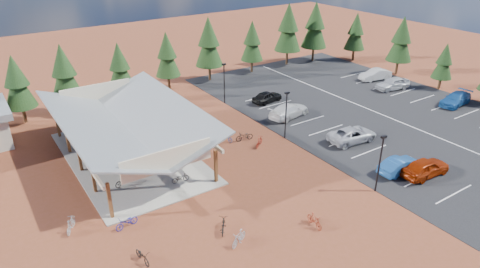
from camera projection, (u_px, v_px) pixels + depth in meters
ground at (257, 159)px, 40.88m from camera, size 140.00×140.00×0.00m
asphalt_lot at (365, 108)px, 52.36m from camera, size 27.00×44.00×0.04m
concrete_pad at (131, 157)px, 41.11m from camera, size 10.60×18.60×0.10m
bike_pavilion at (126, 121)px, 39.47m from camera, size 11.65×19.40×4.97m
lamp_post_0 at (380, 160)px, 34.59m from camera, size 0.50×0.25×5.14m
lamp_post_1 at (286, 112)px, 43.59m from camera, size 0.50×0.25×5.14m
lamp_post_2 at (224, 81)px, 52.58m from camera, size 0.50×0.25×5.14m
trash_bin_0 at (198, 152)px, 41.23m from camera, size 0.60×0.60×0.90m
trash_bin_1 at (206, 140)px, 43.41m from camera, size 0.60×0.60×0.90m
pine_1 at (17, 82)px, 46.49m from camera, size 3.37×3.37×7.86m
pine_2 at (64, 72)px, 48.83m from camera, size 3.58×3.58×8.34m
pine_3 at (120, 66)px, 52.42m from camera, size 3.25×3.25×7.57m
pine_4 at (167, 55)px, 56.67m from camera, size 3.35×3.35×7.81m
pine_5 at (209, 42)px, 59.65m from camera, size 3.90×3.90×9.09m
pine_6 at (252, 41)px, 63.53m from camera, size 3.34×3.34×7.78m
pine_7 at (288, 27)px, 66.57m from camera, size 4.17×4.17×9.71m
pine_8 at (315, 25)px, 68.54m from camera, size 4.13×4.13×9.61m
pine_11 at (444, 61)px, 57.08m from camera, size 2.71×2.71×6.31m
pine_12 at (401, 39)px, 62.43m from camera, size 3.69×3.69×8.60m
pine_13 at (356, 32)px, 69.34m from camera, size 3.34×3.34×7.79m
bike_0 at (124, 180)px, 36.34m from camera, size 1.91×1.16×0.95m
bike_1 at (133, 168)px, 38.18m from camera, size 1.64×0.92×0.95m
bike_2 at (113, 155)px, 40.48m from camera, size 1.83×1.11×0.91m
bike_3 at (84, 136)px, 43.79m from camera, size 1.84×0.71×1.08m
bike_4 at (180, 178)px, 36.76m from camera, size 1.62×0.69×0.83m
bike_5 at (165, 166)px, 38.53m from camera, size 1.55×0.77×0.89m
bike_6 at (164, 144)px, 42.57m from camera, size 1.67×0.62×0.87m
bike_7 at (145, 125)px, 46.36m from camera, size 1.83×0.59×1.09m
bike_8 at (142, 256)px, 28.09m from camera, size 0.81×1.83×0.93m
bike_9 at (71, 225)px, 30.95m from camera, size 1.34×1.78×1.06m
bike_10 at (127, 222)px, 31.29m from camera, size 1.92×0.98×0.96m
bike_11 at (315, 220)px, 31.43m from camera, size 0.67×1.77×1.04m
bike_12 at (223, 225)px, 30.93m from camera, size 1.58×1.87×0.96m
bike_13 at (239, 238)px, 29.63m from camera, size 1.80×1.22×1.06m
bike_14 at (226, 137)px, 44.11m from camera, size 0.99×1.87×0.93m
bike_15 at (259, 142)px, 42.97m from camera, size 1.72×1.38×1.04m
bike_16 at (244, 136)px, 44.16m from camera, size 1.98×0.96×1.00m
car_0 at (425, 167)px, 37.70m from camera, size 4.92×2.18×1.65m
car_1 at (400, 165)px, 38.25m from camera, size 4.38×1.57×1.44m
car_2 at (352, 135)px, 43.84m from camera, size 5.58×2.97×1.49m
car_3 at (289, 110)px, 49.54m from camera, size 5.81×3.19×1.59m
car_4 at (267, 97)px, 53.79m from camera, size 4.37×2.25×1.42m
car_7 at (456, 99)px, 52.95m from camera, size 5.43×2.74×1.51m
car_8 at (393, 83)px, 58.02m from camera, size 5.17×2.81×1.67m
car_9 at (375, 75)px, 61.66m from camera, size 5.02×2.46×1.58m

